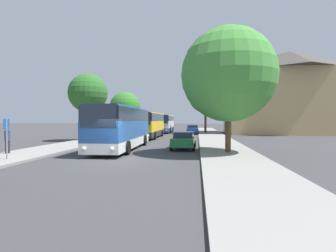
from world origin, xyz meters
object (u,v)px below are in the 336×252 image
(bus_middle, at_px, (150,125))
(tree_left_far, at_px, (125,107))
(bus_stop_sign, at_px, (7,134))
(tree_right_near, at_px, (228,75))
(bus_front, at_px, (122,127))
(pedestrian_waiting_near, at_px, (7,140))
(tree_left_near, at_px, (88,93))
(parked_car_right_near, at_px, (184,140))
(parked_car_right_far, at_px, (193,129))
(bus_rear, at_px, (165,123))
(tree_right_mid, at_px, (206,96))

(bus_middle, height_order, tree_left_far, tree_left_far)
(bus_stop_sign, relative_size, tree_right_near, 0.27)
(tree_right_near, bearing_deg, bus_front, 165.09)
(pedestrian_waiting_near, relative_size, tree_left_near, 0.24)
(parked_car_right_near, relative_size, parked_car_right_far, 0.95)
(bus_stop_sign, bearing_deg, pedestrian_waiting_near, 127.29)
(bus_middle, distance_m, pedestrian_waiting_near, 19.42)
(parked_car_right_near, distance_m, tree_right_near, 6.62)
(tree_left_near, bearing_deg, bus_stop_sign, -84.39)
(bus_front, bearing_deg, tree_right_near, -16.14)
(bus_stop_sign, bearing_deg, bus_rear, 82.20)
(bus_front, distance_m, bus_middle, 13.75)
(tree_right_near, bearing_deg, parked_car_right_far, 96.39)
(bus_rear, relative_size, tree_right_near, 1.38)
(bus_front, xyz_separation_m, bus_middle, (-0.16, 13.74, -0.05))
(parked_car_right_far, relative_size, tree_right_mid, 0.48)
(bus_front, relative_size, parked_car_right_near, 2.62)
(bus_middle, height_order, tree_left_near, tree_left_near)
(pedestrian_waiting_near, height_order, tree_right_mid, tree_right_mid)
(bus_stop_sign, bearing_deg, tree_left_near, 95.61)
(parked_car_right_near, height_order, tree_right_near, tree_right_near)
(parked_car_right_near, xyz_separation_m, pedestrian_waiting_near, (-11.87, -5.28, 0.30))
(bus_front, height_order, bus_middle, bus_front)
(bus_middle, relative_size, parked_car_right_far, 2.42)
(bus_front, bearing_deg, bus_middle, 89.46)
(parked_car_right_near, bearing_deg, bus_front, 10.09)
(tree_left_near, xyz_separation_m, tree_left_far, (1.11, 11.61, -1.04))
(bus_front, relative_size, pedestrian_waiting_near, 6.37)
(parked_car_right_far, bearing_deg, pedestrian_waiting_near, 66.21)
(bus_rear, relative_size, parked_car_right_near, 2.78)
(bus_front, xyz_separation_m, bus_stop_sign, (-4.84, -7.06, -0.20))
(bus_front, xyz_separation_m, tree_right_mid, (7.73, 26.92, 4.92))
(parked_car_right_far, bearing_deg, bus_rear, -42.15)
(bus_front, xyz_separation_m, bus_rear, (0.09, 28.85, -0.07))
(tree_right_mid, bearing_deg, bus_front, -106.02)
(bus_stop_sign, bearing_deg, bus_middle, 77.34)
(parked_car_right_far, height_order, bus_stop_sign, bus_stop_sign)
(bus_rear, height_order, tree_left_far, tree_left_far)
(tree_left_near, bearing_deg, parked_car_right_near, -31.85)
(parked_car_right_near, height_order, bus_stop_sign, bus_stop_sign)
(bus_front, bearing_deg, bus_stop_sign, -125.63)
(tree_left_far, distance_m, tree_right_mid, 15.09)
(bus_middle, bearing_deg, bus_front, -89.10)
(pedestrian_waiting_near, height_order, tree_left_far, tree_left_far)
(bus_front, relative_size, tree_right_mid, 1.18)
(tree_left_near, bearing_deg, tree_right_mid, 53.64)
(parked_car_right_near, bearing_deg, pedestrian_waiting_near, 25.26)
(parked_car_right_near, xyz_separation_m, bus_stop_sign, (-9.92, -7.85, 0.88))
(tree_left_near, xyz_separation_m, tree_right_mid, (14.03, 19.06, 1.26))
(bus_middle, xyz_separation_m, parked_car_right_near, (5.24, -12.96, -1.03))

